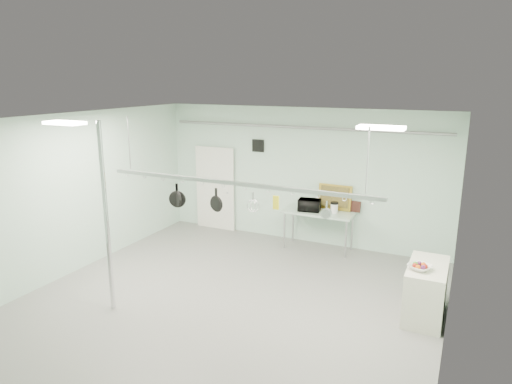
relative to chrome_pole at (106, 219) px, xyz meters
The scene contains 25 objects.
floor 2.41m from the chrome_pole, 19.44° to the left, with size 8.00×8.00×0.00m, color gray.
ceiling 2.40m from the chrome_pole, 19.44° to the left, with size 7.00×8.00×0.02m, color silver.
back_wall 4.89m from the chrome_pole, 69.68° to the left, with size 7.00×0.02×3.20m, color #B0D3BE.
right_wall 5.22m from the chrome_pole, ahead, with size 0.02×8.00×3.20m, color #B0D3BE.
door 4.61m from the chrome_pole, 97.53° to the left, with size 1.10×0.10×2.20m, color silver.
wall_vent 4.65m from the chrome_pole, 82.52° to the left, with size 0.30×0.04×0.30m, color black.
conduit_pipe 4.95m from the chrome_pole, 69.30° to the left, with size 0.07×0.07×6.60m, color gray.
chrome_pole is the anchor object (origin of this frame).
prep_table 4.85m from the chrome_pole, 61.29° to the left, with size 1.60×0.70×0.91m.
side_cabinet 5.37m from the chrome_pole, 22.41° to the left, with size 0.60×1.20×0.90m, color beige.
pot_rack 2.19m from the chrome_pole, 25.35° to the left, with size 4.80×0.06×1.00m.
light_panel_left 1.65m from the chrome_pole, 158.20° to the right, with size 0.65×0.30×0.05m, color white.
light_panel_right 4.55m from the chrome_pole, 16.31° to the left, with size 0.65×0.30×0.05m, color white.
microwave 4.68m from the chrome_pole, 63.17° to the left, with size 0.49×0.33×0.27m, color black.
coffee_canister 5.01m from the chrome_pole, 57.81° to the left, with size 0.16×0.16×0.21m, color white.
painting_large 5.20m from the chrome_pole, 60.21° to the left, with size 0.78×0.05×0.58m, color gold.
painting_small 5.45m from the chrome_pole, 56.08° to the left, with size 0.30×0.04×0.25m, color black.
fruit_bowl 5.10m from the chrome_pole, 20.39° to the left, with size 0.35×0.35×0.09m, color white.
skillet_left 1.23m from the chrome_pole, 49.01° to the left, with size 0.29×0.06×0.41m, color black, non-canonical shape.
skillet_mid 1.22m from the chrome_pole, 49.18° to the left, with size 0.28×0.06×0.39m, color black, non-canonical shape.
skillet_right 1.82m from the chrome_pole, 29.98° to the left, with size 0.27×0.06×0.38m, color black, non-canonical shape.
whisk 2.43m from the chrome_pole, 21.93° to the left, with size 0.20×0.20×0.36m, color silver, non-canonical shape.
grater 2.80m from the chrome_pole, 18.89° to the left, with size 0.10×0.02×0.24m, color orange, non-canonical shape.
saucepan 3.58m from the chrome_pole, 14.66° to the left, with size 0.15×0.08×0.25m, color silver, non-canonical shape.
fruit_cluster 5.09m from the chrome_pole, 20.39° to the left, with size 0.24×0.24×0.09m, color maroon, non-canonical shape.
Camera 1 is at (3.57, -5.99, 3.83)m, focal length 32.00 mm.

